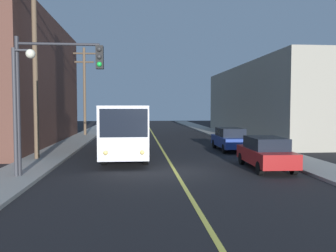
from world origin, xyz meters
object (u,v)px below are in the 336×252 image
(parked_car_blue, at_px, (230,139))
(street_lamp_left, at_px, (20,93))
(traffic_signal_left_corner, at_px, (54,80))
(parked_car_red, at_px, (266,153))
(utility_pole_mid, at_px, (85,87))
(utility_pole_near, at_px, (35,56))
(city_bus, at_px, (127,127))
(fire_hydrant, at_px, (279,148))

(parked_car_blue, height_order, street_lamp_left, street_lamp_left)
(traffic_signal_left_corner, distance_m, street_lamp_left, 1.53)
(parked_car_red, bearing_deg, utility_pole_mid, 119.81)
(street_lamp_left, bearing_deg, utility_pole_near, 98.74)
(city_bus, relative_size, parked_car_red, 2.74)
(fire_hydrant, bearing_deg, parked_car_blue, 118.16)
(utility_pole_near, bearing_deg, fire_hydrant, -0.59)
(parked_car_red, relative_size, fire_hydrant, 5.29)
(city_bus, relative_size, traffic_signal_left_corner, 2.03)
(city_bus, relative_size, parked_car_blue, 2.76)
(street_lamp_left, bearing_deg, utility_pole_mid, 91.40)
(parked_car_blue, relative_size, traffic_signal_left_corner, 0.73)
(fire_hydrant, bearing_deg, traffic_signal_left_corner, -157.96)
(utility_pole_near, bearing_deg, parked_car_blue, 16.37)
(utility_pole_mid, bearing_deg, parked_car_red, -60.19)
(street_lamp_left, bearing_deg, parked_car_red, 7.20)
(traffic_signal_left_corner, xyz_separation_m, fire_hydrant, (12.26, 4.96, -3.72))
(city_bus, height_order, utility_pole_near, utility_pole_near)
(street_lamp_left, bearing_deg, fire_hydrant, 20.32)
(city_bus, relative_size, fire_hydrant, 14.49)
(city_bus, bearing_deg, parked_car_blue, 9.51)
(parked_car_blue, bearing_deg, street_lamp_left, -142.70)
(parked_car_red, bearing_deg, fire_hydrant, 58.31)
(city_bus, relative_size, street_lamp_left, 2.21)
(city_bus, bearing_deg, utility_pole_mid, 108.26)
(utility_pole_mid, distance_m, street_lamp_left, 22.43)
(parked_car_red, bearing_deg, city_bus, 139.01)
(parked_car_red, xyz_separation_m, street_lamp_left, (-11.44, -1.45, 2.90))
(utility_pole_mid, distance_m, fire_hydrant, 22.88)
(utility_pole_mid, xyz_separation_m, traffic_signal_left_corner, (1.96, -22.27, -0.94))
(city_bus, relative_size, utility_pole_near, 1.13)
(city_bus, bearing_deg, utility_pole_near, -154.61)
(street_lamp_left, distance_m, fire_hydrant, 14.92)
(parked_car_blue, bearing_deg, traffic_signal_left_corner, -139.38)
(utility_pole_mid, distance_m, traffic_signal_left_corner, 22.38)
(city_bus, height_order, fire_hydrant, city_bus)
(parked_car_blue, distance_m, street_lamp_left, 14.92)
(city_bus, distance_m, fire_hydrant, 9.79)
(utility_pole_mid, xyz_separation_m, street_lamp_left, (0.55, -22.37, -1.50))
(utility_pole_near, xyz_separation_m, traffic_signal_left_corner, (2.22, -5.11, -1.76))
(utility_pole_near, bearing_deg, city_bus, 25.39)
(parked_car_red, relative_size, traffic_signal_left_corner, 0.74)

